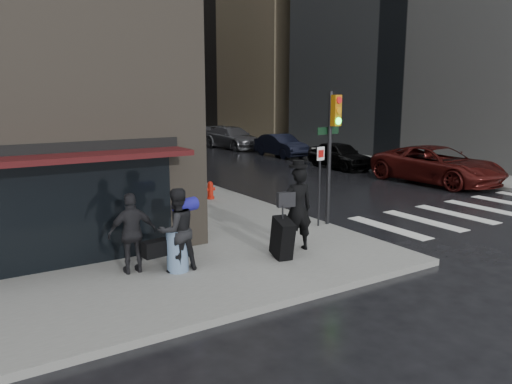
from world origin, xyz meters
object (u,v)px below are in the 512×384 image
Objects in this scene: man_overcoat at (294,213)px; man_greycoat at (132,233)px; traffic_light at (331,140)px; man_jeans at (176,230)px; parked_car_0 at (437,165)px; parked_car_4 at (204,133)px; parked_car_2 at (281,145)px; parked_car_5 at (181,129)px; parked_car_3 at (233,138)px; parked_car_1 at (340,155)px; fire_hydrant at (210,191)px.

man_overcoat is 1.30× the size of man_greycoat.
man_jeans is at bearing -174.05° from traffic_light.
parked_car_0 is 1.45× the size of parked_car_4.
man_overcoat is 30.62m from parked_car_4.
parked_car_5 is at bearing 87.76° from parked_car_2.
man_jeans is at bearing -127.41° from parked_car_3.
parked_car_4 is at bearing -124.37° from man_jeans.
parked_car_1 is at bearing -95.18° from parked_car_5.
fire_hydrant is 29.62m from parked_car_5.
parked_car_3 is (9.90, 15.81, 0.35)m from fire_hydrant.
parked_car_0 is 11.70m from parked_car_2.
fire_hydrant is 14.22m from parked_car_2.
traffic_light is (5.36, 1.27, 1.57)m from man_jeans.
parked_car_0 reaches higher than parked_car_1.
man_jeans is 0.34× the size of parked_car_3.
parked_car_2 is at bearing -128.80° from man_greycoat.
man_jeans is 31.64m from parked_car_4.
fire_hydrant is 0.12× the size of parked_car_3.
parked_car_5 is (10.97, 27.51, 0.27)m from fire_hydrant.
man_overcoat is at bearing -123.64° from parked_car_2.
parked_car_3 is at bearing 92.80° from parked_car_2.
parked_car_5 reaches higher than parked_car_4.
man_overcoat is 25.03m from parked_car_3.
parked_car_0 is at bearing 13.10° from traffic_light.
parked_car_1 is 17.56m from parked_car_4.
man_greycoat is at bearing -142.23° from parked_car_1.
parked_car_5 is (15.05, 33.92, -0.36)m from man_jeans.
parked_car_1 reaches higher than fire_hydrant.
traffic_light is at bearing -129.48° from parked_car_1.
parked_car_5 is (0.83, 17.54, -0.00)m from parked_car_2.
fire_hydrant is 0.15× the size of parked_car_5.
parked_car_0 is at bearing -88.06° from parked_car_2.
parked_car_3 is (0.02, 11.70, 0.08)m from parked_car_1.
parked_car_5 is at bearing -120.84° from man_jeans.
fire_hydrant is 24.08m from parked_car_4.
traffic_light reaches higher than parked_car_3.
fire_hydrant is at bearing -88.76° from man_overcoat.
man_greycoat is at bearing -117.88° from parked_car_5.
parked_car_0 is 5.88m from parked_car_1.
man_overcoat is at bearing -114.03° from parked_car_4.
man_greycoat is 31.66m from parked_car_4.
traffic_light is at bearing -173.63° from man_jeans.
fire_hydrant is at bearing 167.78° from parked_car_0.
man_overcoat is at bearing -121.34° from parked_car_3.
parked_car_5 is at bearing 86.17° from parked_car_0.
parked_car_1 is (9.89, 4.12, 0.27)m from fire_hydrant.
parked_car_3 is 1.33× the size of parked_car_4.
parked_car_1 is (13.97, 10.53, -0.36)m from man_jeans.
parked_car_1 is (14.79, 10.11, -0.31)m from man_greycoat.
parked_car_0 is (11.56, 4.93, -0.28)m from man_overcoat.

